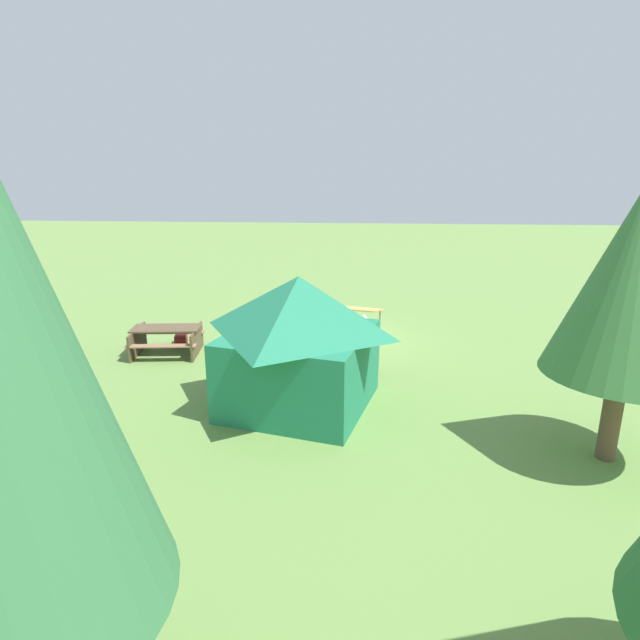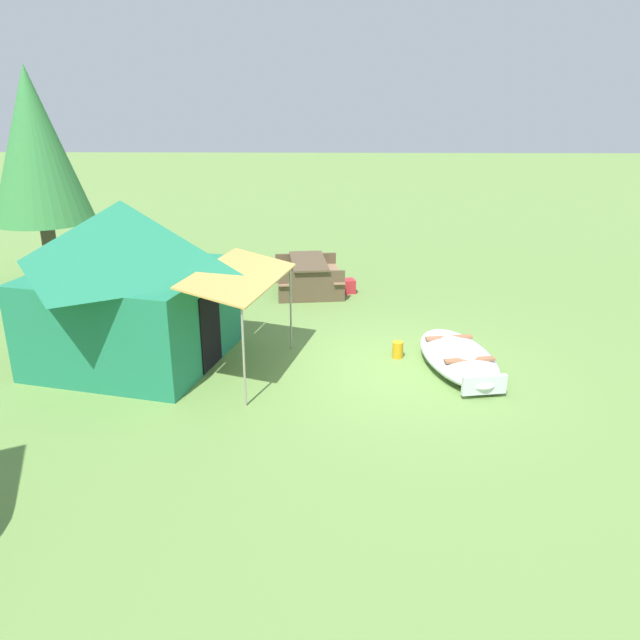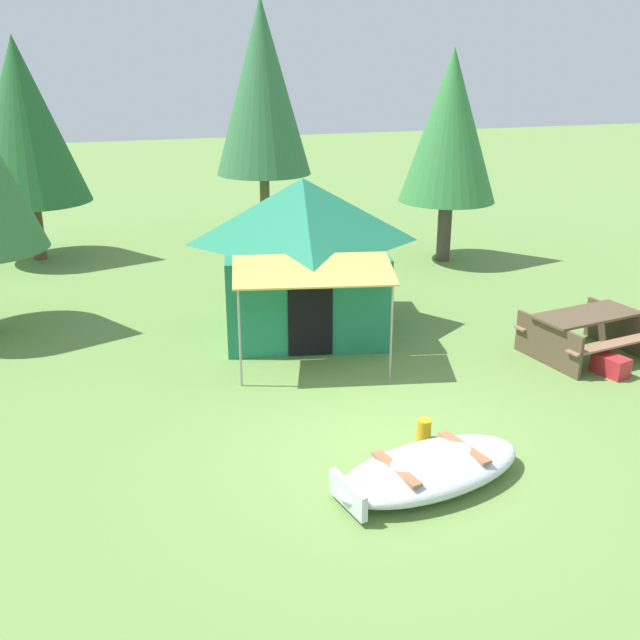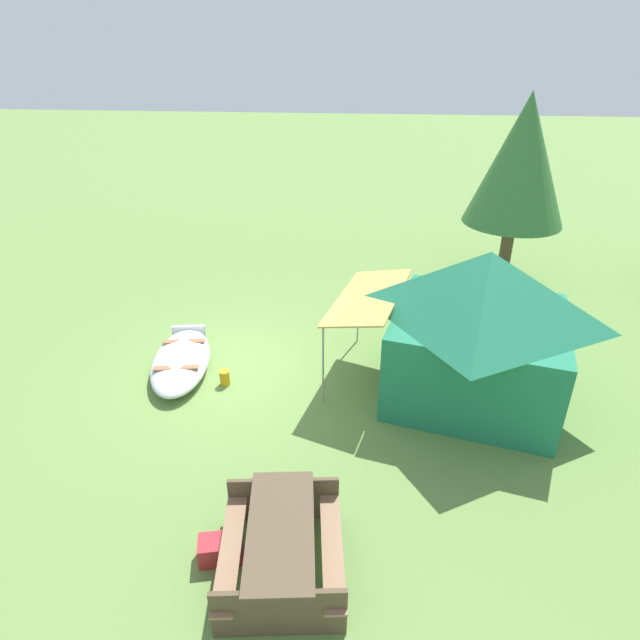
# 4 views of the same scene
# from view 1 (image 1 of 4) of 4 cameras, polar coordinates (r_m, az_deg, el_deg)

# --- Properties ---
(ground_plane) EXTENTS (80.00, 80.00, 0.00)m
(ground_plane) POSITION_cam_1_polar(r_m,az_deg,el_deg) (15.48, 1.39, -2.35)
(ground_plane) COLOR olive
(beached_rowboat) EXTENTS (2.68, 1.53, 0.41)m
(beached_rowboat) POSITION_cam_1_polar(r_m,az_deg,el_deg) (16.57, 1.19, -0.36)
(beached_rowboat) COLOR silver
(beached_rowboat) RESTS_ON ground_plane
(canvas_cabin_tent) EXTENTS (3.70, 4.74, 2.85)m
(canvas_cabin_tent) POSITION_cam_1_polar(r_m,az_deg,el_deg) (10.81, -2.28, -2.23)
(canvas_cabin_tent) COLOR #207954
(canvas_cabin_tent) RESTS_ON ground_plane
(picnic_table) EXTENTS (2.02, 1.72, 0.77)m
(picnic_table) POSITION_cam_1_polar(r_m,az_deg,el_deg) (14.86, -16.72, -1.85)
(picnic_table) COLOR brown
(picnic_table) RESTS_ON ground_plane
(cooler_box) EXTENTS (0.44, 0.62, 0.32)m
(cooler_box) POSITION_cam_1_polar(r_m,az_deg,el_deg) (15.65, -15.21, -2.10)
(cooler_box) COLOR red
(cooler_box) RESTS_ON ground_plane
(fuel_can) EXTENTS (0.23, 0.23, 0.30)m
(fuel_can) POSITION_cam_1_polar(r_m,az_deg,el_deg) (15.66, -0.66, -1.55)
(fuel_can) COLOR orange
(fuel_can) RESTS_ON ground_plane
(pine_tree_far_center) EXTENTS (2.57, 2.57, 4.85)m
(pine_tree_far_center) POSITION_cam_1_polar(r_m,az_deg,el_deg) (9.65, 31.66, 3.80)
(pine_tree_far_center) COLOR brown
(pine_tree_far_center) RESTS_ON ground_plane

